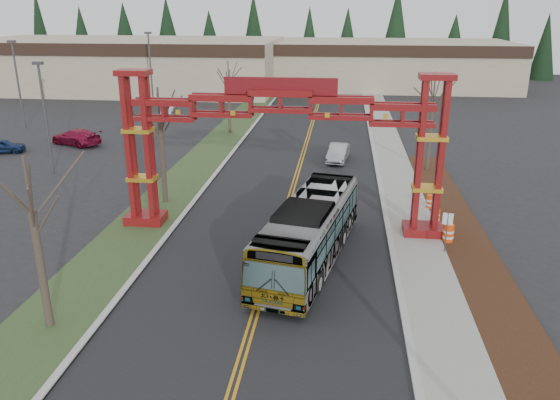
# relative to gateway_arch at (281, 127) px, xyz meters

# --- Properties ---
(road) EXTENTS (12.00, 110.00, 0.02)m
(road) POSITION_rel_gateway_arch_xyz_m (-0.00, 7.00, -5.97)
(road) COLOR black
(road) RESTS_ON ground
(lane_line_left) EXTENTS (0.12, 100.00, 0.01)m
(lane_line_left) POSITION_rel_gateway_arch_xyz_m (-0.12, 7.00, -5.96)
(lane_line_left) COLOR #C18316
(lane_line_left) RESTS_ON road
(lane_line_right) EXTENTS (0.12, 100.00, 0.01)m
(lane_line_right) POSITION_rel_gateway_arch_xyz_m (0.12, 7.00, -5.96)
(lane_line_right) COLOR #C18316
(lane_line_right) RESTS_ON road
(curb_right) EXTENTS (0.30, 110.00, 0.15)m
(curb_right) POSITION_rel_gateway_arch_xyz_m (6.15, 7.00, -5.91)
(curb_right) COLOR #AFB0AA
(curb_right) RESTS_ON ground
(sidewalk_right) EXTENTS (2.60, 110.00, 0.14)m
(sidewalk_right) POSITION_rel_gateway_arch_xyz_m (7.60, 7.00, -5.91)
(sidewalk_right) COLOR gray
(sidewalk_right) RESTS_ON ground
(landscape_strip) EXTENTS (2.60, 50.00, 0.12)m
(landscape_strip) POSITION_rel_gateway_arch_xyz_m (10.20, -8.00, -5.92)
(landscape_strip) COLOR black
(landscape_strip) RESTS_ON ground
(grass_median) EXTENTS (4.00, 110.00, 0.08)m
(grass_median) POSITION_rel_gateway_arch_xyz_m (-8.00, 7.00, -5.94)
(grass_median) COLOR #2E4623
(grass_median) RESTS_ON ground
(curb_left) EXTENTS (0.30, 110.00, 0.15)m
(curb_left) POSITION_rel_gateway_arch_xyz_m (-6.15, 7.00, -5.91)
(curb_left) COLOR #AFB0AA
(curb_left) RESTS_ON ground
(gateway_arch) EXTENTS (18.20, 1.60, 8.90)m
(gateway_arch) POSITION_rel_gateway_arch_xyz_m (0.00, 0.00, 0.00)
(gateway_arch) COLOR #650D0F
(gateway_arch) RESTS_ON ground
(retail_building_west) EXTENTS (46.00, 22.30, 7.50)m
(retail_building_west) POSITION_rel_gateway_arch_xyz_m (-30.00, 53.96, -2.22)
(retail_building_west) COLOR tan
(retail_building_west) RESTS_ON ground
(retail_building_east) EXTENTS (38.00, 20.30, 7.00)m
(retail_building_east) POSITION_rel_gateway_arch_xyz_m (10.00, 61.95, -2.47)
(retail_building_east) COLOR tan
(retail_building_east) RESTS_ON ground
(conifer_treeline) EXTENTS (116.10, 5.60, 13.00)m
(conifer_treeline) POSITION_rel_gateway_arch_xyz_m (0.25, 74.00, 0.50)
(conifer_treeline) COLOR black
(conifer_treeline) RESTS_ON ground
(transit_bus) EXTENTS (4.94, 11.94, 3.24)m
(transit_bus) POSITION_rel_gateway_arch_xyz_m (1.90, -4.00, -4.36)
(transit_bus) COLOR #A2A4A9
(transit_bus) RESTS_ON ground
(silver_sedan) EXTENTS (1.97, 4.35, 1.39)m
(silver_sedan) POSITION_rel_gateway_arch_xyz_m (3.06, 15.24, -5.29)
(silver_sedan) COLOR #A5A8AD
(silver_sedan) RESTS_ON ground
(parked_car_mid_a) EXTENTS (5.58, 4.03, 1.50)m
(parked_car_mid_a) POSITION_rel_gateway_arch_xyz_m (-21.13, 18.07, -5.23)
(parked_car_mid_a) COLOR maroon
(parked_car_mid_a) RESTS_ON ground
(parked_car_mid_b) EXTENTS (3.90, 2.40, 1.24)m
(parked_car_mid_b) POSITION_rel_gateway_arch_xyz_m (-26.11, 14.51, -5.36)
(parked_car_mid_b) COLOR navy
(parked_car_mid_b) RESTS_ON ground
(parked_car_far_a) EXTENTS (1.51, 3.77, 1.22)m
(parked_car_far_a) POSITION_rel_gateway_arch_xyz_m (-16.91, 32.73, -5.37)
(parked_car_far_a) COLOR #ACB0B4
(parked_car_far_a) RESTS_ON ground
(bare_tree_median_near) EXTENTS (3.17, 3.17, 7.05)m
(bare_tree_median_near) POSITION_rel_gateway_arch_xyz_m (-8.00, -11.15, -1.05)
(bare_tree_median_near) COLOR #382D26
(bare_tree_median_near) RESTS_ON ground
(bare_tree_median_mid) EXTENTS (3.27, 3.27, 7.47)m
(bare_tree_median_mid) POSITION_rel_gateway_arch_xyz_m (-8.00, 3.69, -0.70)
(bare_tree_median_mid) COLOR #382D26
(bare_tree_median_mid) RESTS_ON ground
(bare_tree_median_far) EXTENTS (2.91, 2.91, 7.14)m
(bare_tree_median_far) POSITION_rel_gateway_arch_xyz_m (-8.00, 24.65, -0.80)
(bare_tree_median_far) COLOR #382D26
(bare_tree_median_far) RESTS_ON ground
(bare_tree_right_far) EXTENTS (3.01, 3.01, 7.57)m
(bare_tree_right_far) POSITION_rel_gateway_arch_xyz_m (10.00, 13.18, -0.44)
(bare_tree_right_far) COLOR #382D26
(bare_tree_right_far) RESTS_ON ground
(light_pole_near) EXTENTS (0.73, 0.36, 8.36)m
(light_pole_near) POSITION_rel_gateway_arch_xyz_m (-18.74, 9.27, -1.14)
(light_pole_near) COLOR #3F3F44
(light_pole_near) RESTS_ON ground
(light_pole_mid) EXTENTS (0.78, 0.39, 8.95)m
(light_pole_mid) POSITION_rel_gateway_arch_xyz_m (-29.91, 24.34, -0.81)
(light_pole_mid) COLOR #3F3F44
(light_pole_mid) RESTS_ON ground
(light_pole_far) EXTENTS (0.80, 0.40, 9.22)m
(light_pole_far) POSITION_rel_gateway_arch_xyz_m (-20.74, 38.38, -0.65)
(light_pole_far) COLOR #3F3F44
(light_pole_far) RESTS_ON ground
(street_sign) EXTENTS (0.51, 0.17, 2.26)m
(street_sign) POSITION_rel_gateway_arch_xyz_m (8.80, -2.36, -4.36)
(street_sign) COLOR #3F3F44
(street_sign) RESTS_ON ground
(barrel_south) EXTENTS (0.58, 0.58, 1.08)m
(barrel_south) POSITION_rel_gateway_arch_xyz_m (9.20, -0.91, -5.44)
(barrel_south) COLOR #F0480D
(barrel_south) RESTS_ON ground
(barrel_mid) EXTENTS (0.52, 0.52, 0.96)m
(barrel_mid) POSITION_rel_gateway_arch_xyz_m (8.93, 1.79, -5.50)
(barrel_mid) COLOR #F0480D
(barrel_mid) RESTS_ON ground
(barrel_north) EXTENTS (0.51, 0.51, 0.95)m
(barrel_north) POSITION_rel_gateway_arch_xyz_m (9.00, 4.34, -5.51)
(barrel_north) COLOR #F0480D
(barrel_north) RESTS_ON ground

